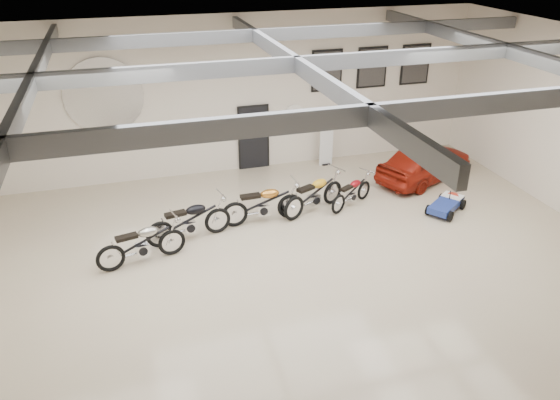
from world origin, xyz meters
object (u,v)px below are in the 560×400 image
object	(u,v)px
motorcycle_gold	(263,203)
motorcycle_red	(352,192)
banner_stand	(326,141)
motorcycle_yellow	(314,193)
go_kart	(448,201)
vintage_car	(425,162)
motorcycle_black	(189,220)
motorcycle_silver	(141,243)

from	to	relation	value
motorcycle_gold	motorcycle_red	world-z (taller)	motorcycle_gold
banner_stand	motorcycle_gold	distance (m)	4.57
motorcycle_gold	motorcycle_yellow	world-z (taller)	motorcycle_gold
go_kart	banner_stand	bearing A→B (deg)	81.58
banner_stand	vintage_car	size ratio (longest dim) A/B	0.48
motorcycle_yellow	go_kart	size ratio (longest dim) A/B	1.33
motorcycle_black	motorcycle_gold	distance (m)	2.08
motorcycle_silver	motorcycle_red	xyz separation A→B (m)	(5.98, 1.35, -0.09)
motorcycle_black	motorcycle_gold	size ratio (longest dim) A/B	0.99
motorcycle_black	motorcycle_red	world-z (taller)	motorcycle_black
motorcycle_black	motorcycle_yellow	world-z (taller)	motorcycle_black
motorcycle_red	vintage_car	size ratio (longest dim) A/B	0.50
motorcycle_gold	motorcycle_black	bearing A→B (deg)	-171.01
banner_stand	motorcycle_silver	xyz separation A→B (m)	(-6.39, -4.48, -0.31)
banner_stand	vintage_car	xyz separation A→B (m)	(2.56, -2.04, -0.25)
motorcycle_gold	motorcycle_red	bearing A→B (deg)	2.94
banner_stand	motorcycle_red	distance (m)	3.18
motorcycle_red	go_kart	bearing A→B (deg)	-52.38
banner_stand	vintage_car	bearing A→B (deg)	-42.00
motorcycle_red	go_kart	xyz separation A→B (m)	(2.55, -1.02, -0.16)
motorcycle_black	vintage_car	xyz separation A→B (m)	(7.71, 1.68, 0.03)
go_kart	vintage_car	distance (m)	2.17
banner_stand	go_kart	bearing A→B (deg)	-66.21
motorcycle_silver	motorcycle_red	size ratio (longest dim) A/B	1.20
motorcycle_yellow	vintage_car	world-z (taller)	vintage_car
banner_stand	motorcycle_red	world-z (taller)	banner_stand
motorcycle_red	vintage_car	world-z (taller)	vintage_car
motorcycle_red	motorcycle_gold	bearing A→B (deg)	153.81
motorcycle_black	go_kart	size ratio (longest dim) A/B	1.35
motorcycle_silver	motorcycle_yellow	distance (m)	5.01
motorcycle_silver	motorcycle_gold	bearing A→B (deg)	6.18
motorcycle_gold	go_kart	bearing A→B (deg)	-10.23
motorcycle_gold	motorcycle_red	distance (m)	2.71
vintage_car	motorcycle_silver	bearing A→B (deg)	81.19
motorcycle_gold	motorcycle_yellow	size ratio (longest dim) A/B	1.03
motorcycle_black	motorcycle_red	size ratio (longest dim) A/B	1.25
motorcycle_silver	motorcycle_gold	world-z (taller)	motorcycle_gold
motorcycle_yellow	go_kart	distance (m)	3.84
go_kart	vintage_car	size ratio (longest dim) A/B	0.46
banner_stand	motorcycle_black	size ratio (longest dim) A/B	0.78
motorcycle_red	motorcycle_silver	bearing A→B (deg)	162.08
motorcycle_black	vintage_car	size ratio (longest dim) A/B	0.62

